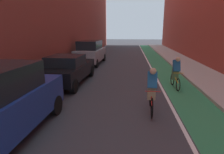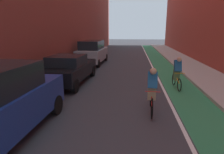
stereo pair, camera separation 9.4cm
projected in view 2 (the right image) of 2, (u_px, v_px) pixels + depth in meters
name	position (u px, v px, depth m)	size (l,w,h in m)	color
ground_plane	(124.00, 72.00, 13.18)	(98.02, 98.02, 0.00)	#38383D
bike_lane_paint	(165.00, 68.00, 14.78)	(1.60, 44.55, 0.00)	#2D8451
lane_divider_stripe	(153.00, 67.00, 14.87)	(0.12, 44.55, 0.00)	white
sidewalk_right	(192.00, 67.00, 14.53)	(2.51, 44.55, 0.14)	#A8A59E
parked_sedan_black	(69.00, 69.00, 10.39)	(2.12, 4.53, 1.53)	black
parked_suv_silver	(93.00, 52.00, 16.24)	(2.01, 4.56, 1.98)	#9EA0A8
cyclist_trailing	(152.00, 90.00, 6.65)	(0.48, 1.73, 1.62)	black
cyclist_far	(177.00, 72.00, 9.43)	(0.48, 1.67, 1.59)	black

